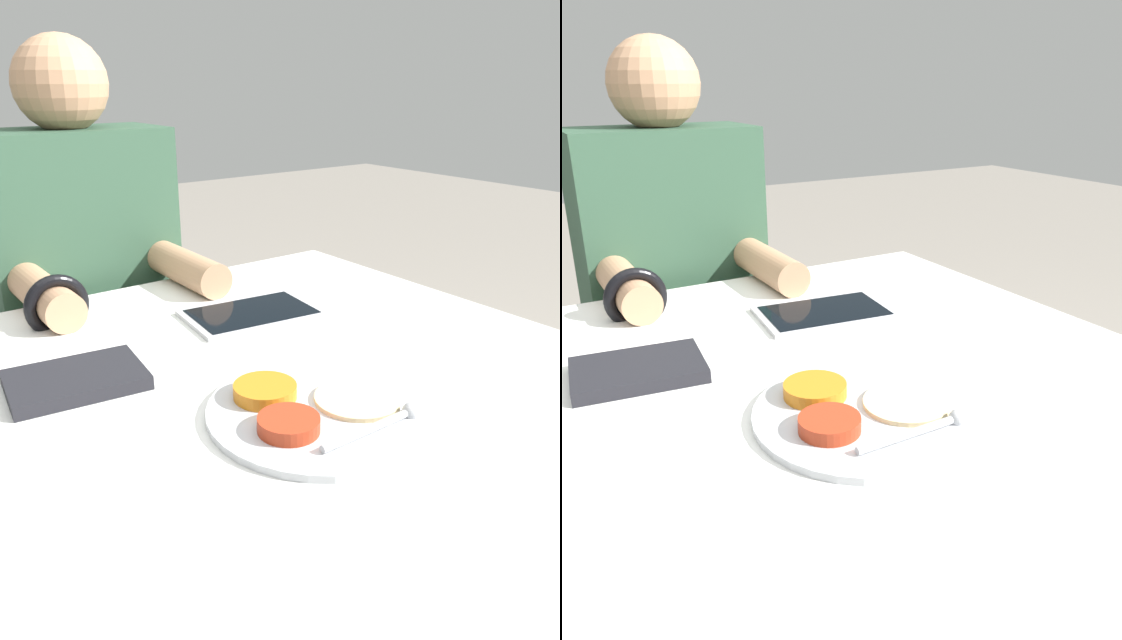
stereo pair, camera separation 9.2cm
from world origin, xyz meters
TOP-DOWN VIEW (x-y plane):
  - dining_table at (0.00, 0.00)m, footprint 0.96×1.05m
  - thali_tray at (-0.03, -0.10)m, footprint 0.29×0.29m
  - red_notebook at (-0.24, 0.16)m, footprint 0.19×0.14m
  - tablet_device at (0.10, 0.24)m, footprint 0.25×0.17m
  - person_diner at (-0.04, 0.67)m, footprint 0.39×0.44m

SIDE VIEW (x-z plane):
  - dining_table at x=0.00m, z-range 0.00..0.76m
  - person_diner at x=-0.04m, z-range -0.04..1.20m
  - tablet_device at x=0.10m, z-range 0.76..0.77m
  - thali_tray at x=-0.03m, z-range 0.76..0.78m
  - red_notebook at x=-0.24m, z-range 0.76..0.78m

